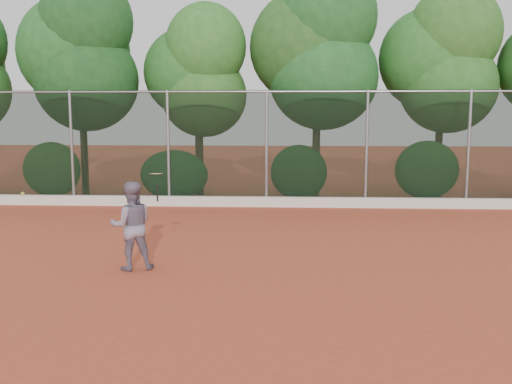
{
  "coord_description": "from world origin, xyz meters",
  "views": [
    {
      "loc": [
        0.6,
        -10.22,
        2.8
      ],
      "look_at": [
        0.0,
        1.0,
        1.25
      ],
      "focal_mm": 40.0,
      "sensor_mm": 36.0,
      "label": 1
    }
  ],
  "objects": [
    {
      "name": "tennis_player",
      "position": [
        -2.17,
        -0.31,
        0.8
      ],
      "size": [
        0.92,
        0.81,
        1.6
      ],
      "primitive_type": "imported",
      "rotation": [
        0.0,
        0.0,
        3.44
      ],
      "color": "slate",
      "rests_on": "ground"
    },
    {
      "name": "chainlink_fence",
      "position": [
        -0.0,
        7.0,
        1.86
      ],
      "size": [
        24.09,
        0.09,
        3.5
      ],
      "color": "black",
      "rests_on": "ground"
    },
    {
      "name": "tennis_racket",
      "position": [
        -1.68,
        -0.41,
        1.71
      ],
      "size": [
        0.3,
        0.3,
        0.51
      ],
      "color": "black",
      "rests_on": "ground"
    },
    {
      "name": "foliage_backdrop",
      "position": [
        -0.55,
        8.98,
        4.4
      ],
      "size": [
        23.7,
        3.63,
        7.55
      ],
      "color": "#44301A",
      "rests_on": "ground"
    },
    {
      "name": "ground",
      "position": [
        0.0,
        0.0,
        0.0
      ],
      "size": [
        80.0,
        80.0,
        0.0
      ],
      "primitive_type": "plane",
      "color": "#B3452A",
      "rests_on": "ground"
    },
    {
      "name": "concrete_curb",
      "position": [
        0.0,
        6.82,
        0.15
      ],
      "size": [
        24.0,
        0.2,
        0.3
      ],
      "primitive_type": "cube",
      "color": "silver",
      "rests_on": "ground"
    },
    {
      "name": "tennis_ball_in_flight",
      "position": [
        -4.42,
        0.28,
        1.28
      ],
      "size": [
        0.07,
        0.07,
        0.07
      ],
      "color": "#AED12F",
      "rests_on": "ground"
    }
  ]
}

